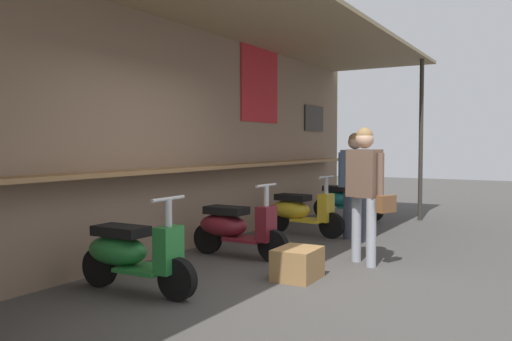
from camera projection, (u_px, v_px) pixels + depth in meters
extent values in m
plane|color=#474442|center=(273.00, 284.00, 5.52)|extent=(36.91, 36.91, 0.00)
cube|color=#7F6651|center=(128.00, 128.00, 6.46)|extent=(13.18, 0.25, 3.32)
cube|color=olive|center=(147.00, 171.00, 6.33)|extent=(11.86, 0.36, 0.05)
cube|color=#B22328|center=(260.00, 82.00, 8.95)|extent=(1.22, 0.02, 1.37)
cube|color=#2D2823|center=(314.00, 118.00, 10.90)|extent=(0.90, 0.03, 0.52)
cylinder|color=#332D28|center=(421.00, 139.00, 10.11)|extent=(0.08, 0.08, 3.11)
ellipsoid|color=#237533|center=(117.00, 250.00, 5.29)|extent=(0.39, 0.70, 0.30)
cube|color=black|center=(121.00, 231.00, 5.26)|extent=(0.31, 0.55, 0.10)
cube|color=#237533|center=(144.00, 269.00, 5.13)|extent=(0.39, 0.50, 0.04)
cube|color=#237533|center=(169.00, 250.00, 4.97)|extent=(0.28, 0.16, 0.44)
cylinder|color=#B7B7BC|center=(168.00, 236.00, 4.96)|extent=(0.07, 0.07, 0.70)
cylinder|color=#B7B7BC|center=(168.00, 199.00, 4.95)|extent=(0.46, 0.04, 0.04)
cylinder|color=black|center=(177.00, 279.00, 4.93)|extent=(0.10, 0.40, 0.40)
cylinder|color=black|center=(100.00, 267.00, 5.42)|extent=(0.10, 0.40, 0.40)
ellipsoid|color=maroon|center=(223.00, 225.00, 6.93)|extent=(0.39, 0.70, 0.30)
cube|color=black|center=(226.00, 210.00, 6.90)|extent=(0.31, 0.55, 0.10)
cube|color=maroon|center=(246.00, 239.00, 6.76)|extent=(0.39, 0.50, 0.04)
cube|color=maroon|center=(266.00, 224.00, 6.60)|extent=(0.28, 0.16, 0.44)
cylinder|color=#B7B7BC|center=(266.00, 213.00, 6.59)|extent=(0.07, 0.07, 0.70)
cylinder|color=#B7B7BC|center=(266.00, 185.00, 6.57)|extent=(0.46, 0.04, 0.04)
cylinder|color=black|center=(273.00, 246.00, 6.56)|extent=(0.10, 0.40, 0.40)
cylinder|color=black|center=(208.00, 239.00, 7.07)|extent=(0.10, 0.40, 0.40)
ellipsoid|color=gold|center=(290.00, 209.00, 8.63)|extent=(0.43, 0.73, 0.30)
cube|color=black|center=(293.00, 197.00, 8.59)|extent=(0.34, 0.57, 0.10)
cube|color=gold|center=(309.00, 220.00, 8.44)|extent=(0.42, 0.53, 0.04)
cube|color=gold|center=(326.00, 208.00, 8.26)|extent=(0.29, 0.18, 0.44)
cylinder|color=#B7B7BC|center=(326.00, 199.00, 8.25)|extent=(0.07, 0.07, 0.70)
cylinder|color=#B7B7BC|center=(326.00, 177.00, 8.24)|extent=(0.46, 0.07, 0.04)
cylinder|color=black|center=(332.00, 225.00, 8.22)|extent=(0.13, 0.41, 0.40)
cylinder|color=black|center=(277.00, 220.00, 8.78)|extent=(0.13, 0.41, 0.40)
ellipsoid|color=#197075|center=(336.00, 199.00, 10.35)|extent=(0.39, 0.70, 0.30)
cube|color=black|center=(338.00, 189.00, 10.31)|extent=(0.30, 0.55, 0.10)
cube|color=#197075|center=(353.00, 207.00, 10.18)|extent=(0.38, 0.50, 0.04)
cube|color=#197075|center=(368.00, 197.00, 10.01)|extent=(0.28, 0.16, 0.44)
cylinder|color=#B7B7BC|center=(368.00, 190.00, 10.01)|extent=(0.07, 0.07, 0.70)
cylinder|color=#B7B7BC|center=(368.00, 171.00, 9.99)|extent=(0.46, 0.04, 0.04)
cylinder|color=black|center=(373.00, 211.00, 9.97)|extent=(0.10, 0.40, 0.40)
cylinder|color=black|center=(324.00, 208.00, 10.48)|extent=(0.10, 0.40, 0.40)
cylinder|color=#383D4C|center=(347.00, 213.00, 8.19)|extent=(0.12, 0.12, 0.81)
cylinder|color=#383D4C|center=(362.00, 215.00, 7.93)|extent=(0.12, 0.12, 0.81)
cube|color=slate|center=(355.00, 169.00, 8.02)|extent=(0.25, 0.43, 0.57)
sphere|color=tan|center=(355.00, 142.00, 8.00)|extent=(0.22, 0.22, 0.22)
sphere|color=olive|center=(355.00, 140.00, 8.00)|extent=(0.20, 0.20, 0.20)
cylinder|color=slate|center=(341.00, 170.00, 8.17)|extent=(0.08, 0.08, 0.54)
cylinder|color=slate|center=(370.00, 171.00, 7.88)|extent=(0.08, 0.08, 0.54)
cylinder|color=#999EA8|center=(356.00, 229.00, 6.58)|extent=(0.12, 0.12, 0.82)
cylinder|color=#999EA8|center=(371.00, 233.00, 6.28)|extent=(0.12, 0.12, 0.82)
cube|color=brown|center=(364.00, 173.00, 6.40)|extent=(0.33, 0.45, 0.58)
sphere|color=tan|center=(365.00, 139.00, 6.38)|extent=(0.22, 0.22, 0.22)
sphere|color=olive|center=(365.00, 136.00, 6.37)|extent=(0.20, 0.20, 0.20)
cylinder|color=brown|center=(349.00, 174.00, 6.59)|extent=(0.08, 0.08, 0.55)
cylinder|color=brown|center=(381.00, 176.00, 6.21)|extent=(0.08, 0.08, 0.55)
cube|color=brown|center=(386.00, 204.00, 6.18)|extent=(0.28, 0.19, 0.20)
cube|color=olive|center=(298.00, 264.00, 5.72)|extent=(0.55, 0.45, 0.34)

